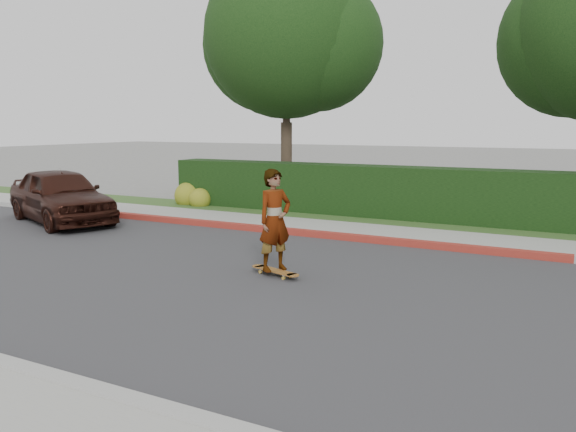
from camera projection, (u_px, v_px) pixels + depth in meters
name	position (u px, v px, depth m)	size (l,w,h in m)	color
ground	(489.00, 320.00, 7.64)	(120.00, 120.00, 0.00)	slate
road	(489.00, 320.00, 7.64)	(60.00, 8.00, 0.01)	#2D2D30
curb_far	(518.00, 254.00, 11.23)	(60.00, 0.20, 0.15)	#9E9E99
curb_red_section	(295.00, 232.00, 13.48)	(12.00, 0.21, 0.15)	maroon
sidewalk_far	(522.00, 246.00, 12.02)	(60.00, 1.60, 0.12)	gray
planting_strip	(528.00, 234.00, 13.43)	(60.00, 1.60, 0.10)	#2D4C1E
hedge	(412.00, 195.00, 15.19)	(15.00, 1.00, 1.50)	black
flowering_shrub	(192.00, 197.00, 18.01)	(1.40, 1.00, 0.90)	#2D4C19
tree_left	(289.00, 41.00, 17.80)	(5.99, 5.21, 8.00)	#33261C
skateboard	(275.00, 271.00, 9.84)	(1.10, 0.53, 0.10)	#B78F32
skateboarder	(275.00, 220.00, 9.70)	(0.65, 0.43, 1.78)	white
car_maroon	(61.00, 195.00, 15.15)	(1.75, 4.35, 1.48)	black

